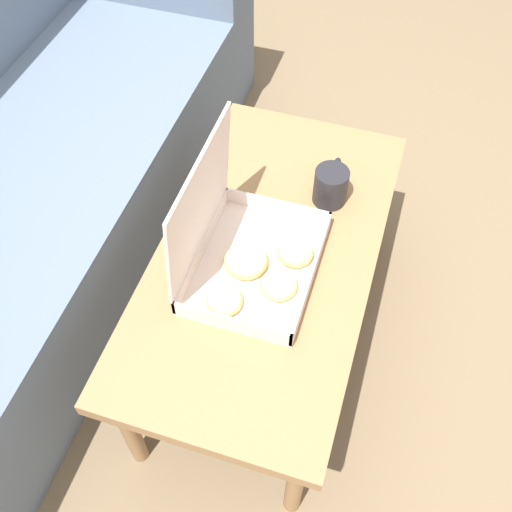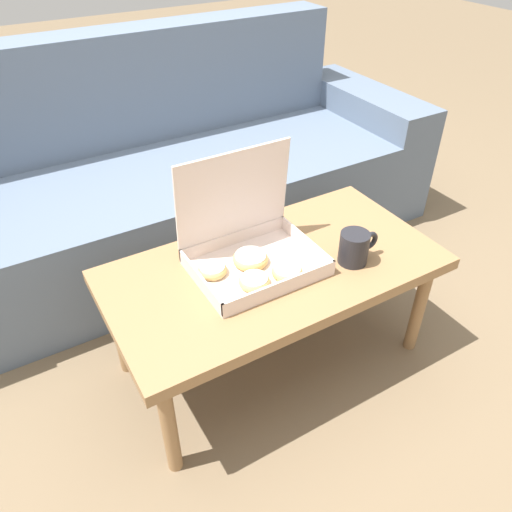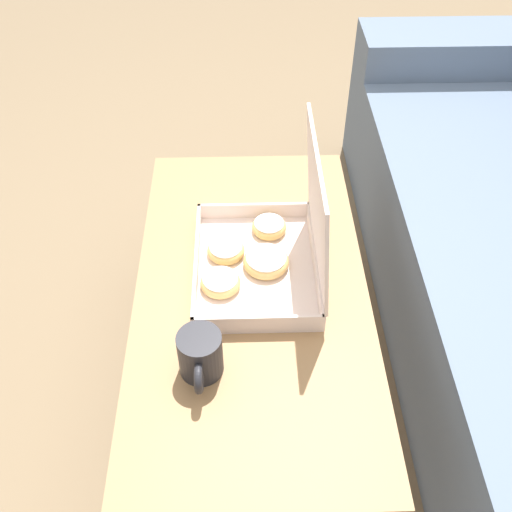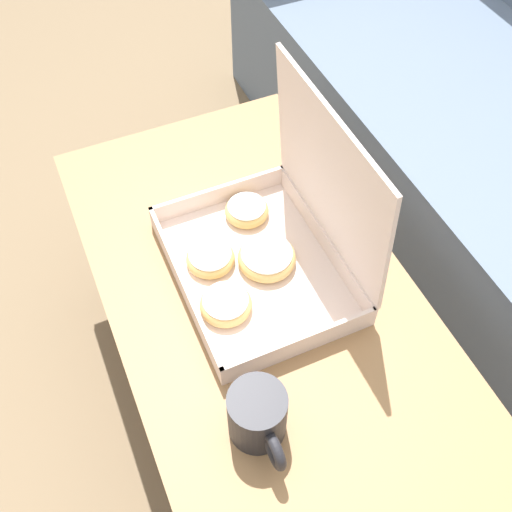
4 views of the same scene
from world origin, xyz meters
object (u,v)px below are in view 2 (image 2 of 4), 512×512
object	(u,v)px
couch	(170,182)
coffee_table	(274,276)
coffee_mug	(355,247)
pastry_box	(249,250)

from	to	relation	value
couch	coffee_table	xyz separation A→B (m)	(0.00, -0.89, 0.08)
coffee_table	coffee_mug	world-z (taller)	coffee_mug
couch	coffee_table	distance (m)	0.89
coffee_mug	couch	bearing A→B (deg)	102.87
couch	coffee_mug	distance (m)	1.04
couch	pastry_box	bearing A→B (deg)	-94.68
couch	coffee_table	world-z (taller)	couch
couch	coffee_table	size ratio (longest dim) A/B	2.23
coffee_table	coffee_mug	xyz separation A→B (m)	(0.23, -0.11, 0.10)
pastry_box	coffee_mug	bearing A→B (deg)	-26.27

